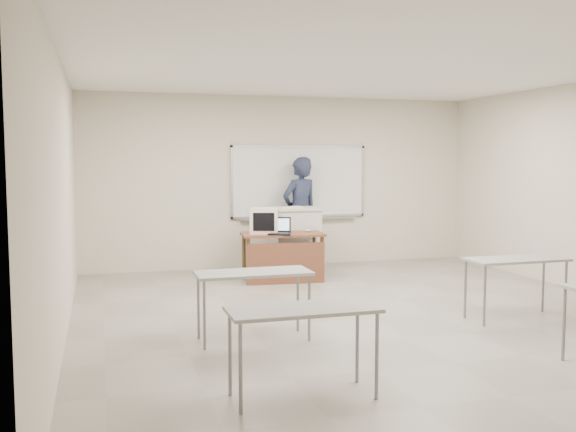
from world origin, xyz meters
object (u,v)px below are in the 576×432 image
object	(u,v)px
whiteboard	(299,183)
keyboard	(290,207)
crt_monitor	(265,220)
laptop	(278,230)
podium	(296,240)
instructor_desk	(284,249)
presenter	(300,212)
mouse	(308,231)

from	to	relation	value
whiteboard	keyboard	distance (m)	1.06
crt_monitor	laptop	world-z (taller)	crt_monitor
crt_monitor	laptop	xyz separation A→B (m)	(0.15, -0.25, -0.14)
podium	keyboard	world-z (taller)	keyboard
instructor_desk	podium	world-z (taller)	podium
podium	keyboard	distance (m)	0.59
crt_monitor	presenter	world-z (taller)	presenter
mouse	keyboard	bearing A→B (deg)	111.95
keyboard	whiteboard	bearing A→B (deg)	45.40
podium	keyboard	size ratio (longest dim) A/B	2.56
podium	presenter	size ratio (longest dim) A/B	0.57
podium	instructor_desk	bearing A→B (deg)	-117.75
whiteboard	instructor_desk	distance (m)	1.90
laptop	mouse	bearing A→B (deg)	35.90
mouse	instructor_desk	bearing A→B (deg)	-160.34
whiteboard	crt_monitor	bearing A→B (deg)	-127.40
instructor_desk	podium	size ratio (longest dim) A/B	1.15
laptop	keyboard	size ratio (longest dim) A/B	0.80
instructor_desk	mouse	bearing A→B (deg)	25.13
instructor_desk	podium	distance (m)	0.82
presenter	whiteboard	bearing A→B (deg)	-124.24
instructor_desk	podium	bearing A→B (deg)	65.05
instructor_desk	mouse	distance (m)	0.53
crt_monitor	laptop	distance (m)	0.32
podium	laptop	world-z (taller)	podium
whiteboard	mouse	world-z (taller)	whiteboard
crt_monitor	mouse	size ratio (longest dim) A/B	4.58
whiteboard	podium	size ratio (longest dim) A/B	2.26
whiteboard	keyboard	bearing A→B (deg)	-116.31
podium	laptop	size ratio (longest dim) A/B	3.19
instructor_desk	mouse	xyz separation A→B (m)	(0.44, 0.16, 0.25)
keyboard	presenter	bearing A→B (deg)	40.86
whiteboard	presenter	size ratio (longest dim) A/B	1.28
instructor_desk	mouse	size ratio (longest dim) A/B	12.13
presenter	crt_monitor	bearing A→B (deg)	27.51
whiteboard	presenter	bearing A→B (deg)	-103.79
mouse	keyboard	distance (m)	0.58
mouse	presenter	bearing A→B (deg)	79.03
instructor_desk	laptop	size ratio (longest dim) A/B	3.68
podium	crt_monitor	distance (m)	0.90
crt_monitor	whiteboard	bearing A→B (deg)	69.53
podium	crt_monitor	xyz separation A→B (m)	(-0.66, -0.47, 0.39)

